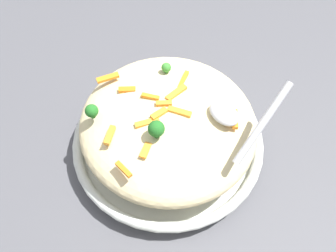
% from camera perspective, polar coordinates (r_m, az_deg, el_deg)
% --- Properties ---
extents(ground_plane, '(2.40, 2.40, 0.00)m').
position_cam_1_polar(ground_plane, '(0.74, -0.00, -3.36)').
color(ground_plane, '#4C4C51').
extents(serving_bowl, '(0.36, 0.36, 0.04)m').
position_cam_1_polar(serving_bowl, '(0.72, -0.00, -2.45)').
color(serving_bowl, silver).
rests_on(serving_bowl, ground_plane).
extents(pasta_mound, '(0.32, 0.31, 0.09)m').
position_cam_1_polar(pasta_mound, '(0.67, -0.00, 0.24)').
color(pasta_mound, beige).
rests_on(pasta_mound, serving_bowl).
extents(carrot_piece_0, '(0.02, 0.03, 0.01)m').
position_cam_1_polar(carrot_piece_0, '(0.64, -0.33, 3.56)').
color(carrot_piece_0, orange).
rests_on(carrot_piece_0, pasta_mound).
extents(carrot_piece_1, '(0.01, 0.03, 0.01)m').
position_cam_1_polar(carrot_piece_1, '(0.62, -1.31, 1.81)').
color(carrot_piece_1, orange).
rests_on(carrot_piece_1, pasta_mound).
extents(carrot_piece_2, '(0.03, 0.02, 0.01)m').
position_cam_1_polar(carrot_piece_2, '(0.65, -2.66, 4.38)').
color(carrot_piece_2, orange).
rests_on(carrot_piece_2, pasta_mound).
extents(carrot_piece_3, '(0.03, 0.01, 0.01)m').
position_cam_1_polar(carrot_piece_3, '(0.58, -6.67, -6.47)').
color(carrot_piece_3, orange).
rests_on(carrot_piece_3, pasta_mound).
extents(carrot_piece_4, '(0.03, 0.03, 0.01)m').
position_cam_1_polar(carrot_piece_4, '(0.67, -6.16, 5.45)').
color(carrot_piece_4, orange).
rests_on(carrot_piece_4, pasta_mound).
extents(carrot_piece_5, '(0.02, 0.04, 0.01)m').
position_cam_1_polar(carrot_piece_5, '(0.62, -2.88, 0.20)').
color(carrot_piece_5, orange).
rests_on(carrot_piece_5, pasta_mound).
extents(carrot_piece_6, '(0.02, 0.03, 0.01)m').
position_cam_1_polar(carrot_piece_6, '(0.59, -3.37, -3.66)').
color(carrot_piece_6, orange).
rests_on(carrot_piece_6, pasta_mound).
extents(carrot_piece_7, '(0.03, 0.04, 0.01)m').
position_cam_1_polar(carrot_piece_7, '(0.68, 2.31, 6.90)').
color(carrot_piece_7, orange).
rests_on(carrot_piece_7, pasta_mound).
extents(carrot_piece_8, '(0.02, 0.04, 0.01)m').
position_cam_1_polar(carrot_piece_8, '(0.69, -9.02, 7.16)').
color(carrot_piece_8, orange).
rests_on(carrot_piece_8, pasta_mound).
extents(carrot_piece_9, '(0.01, 0.04, 0.01)m').
position_cam_1_polar(carrot_piece_9, '(0.65, 1.25, 5.01)').
color(carrot_piece_9, orange).
rests_on(carrot_piece_9, pasta_mound).
extents(carrot_piece_10, '(0.04, 0.03, 0.01)m').
position_cam_1_polar(carrot_piece_10, '(0.63, 1.75, 2.16)').
color(carrot_piece_10, orange).
rests_on(carrot_piece_10, pasta_mound).
extents(carrot_piece_11, '(0.03, 0.03, 0.01)m').
position_cam_1_polar(carrot_piece_11, '(0.61, -8.72, -1.38)').
color(carrot_piece_11, orange).
rests_on(carrot_piece_11, pasta_mound).
extents(carrot_piece_12, '(0.03, 0.03, 0.01)m').
position_cam_1_polar(carrot_piece_12, '(0.63, 9.97, 1.04)').
color(carrot_piece_12, orange).
rests_on(carrot_piece_12, pasta_mound).
extents(broccoli_floret_0, '(0.02, 0.02, 0.03)m').
position_cam_1_polar(broccoli_floret_0, '(0.63, -11.36, 2.20)').
color(broccoli_floret_0, '#205B1C').
rests_on(broccoli_floret_0, pasta_mound).
extents(broccoli_floret_1, '(0.03, 0.03, 0.03)m').
position_cam_1_polar(broccoli_floret_1, '(0.59, -1.77, -0.45)').
color(broccoli_floret_1, '#205B1C').
rests_on(broccoli_floret_1, pasta_mound).
extents(broccoli_floret_2, '(0.02, 0.02, 0.02)m').
position_cam_1_polar(broccoli_floret_2, '(0.69, -0.26, 8.74)').
color(broccoli_floret_2, '#377928').
rests_on(broccoli_floret_2, pasta_mound).
extents(serving_spoon, '(0.11, 0.14, 0.08)m').
position_cam_1_polar(serving_spoon, '(0.61, 10.25, 1.43)').
color(serving_spoon, '#B7B7BC').
rests_on(serving_spoon, pasta_mound).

